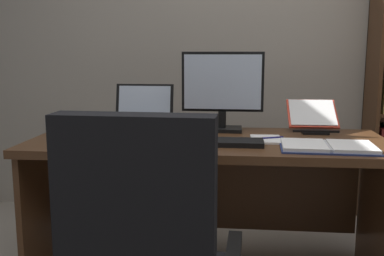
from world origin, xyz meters
TOP-DOWN VIEW (x-y plane):
  - wall_back at (0.00, 1.93)m, footprint 4.66×0.12m
  - desk at (-0.18, 0.89)m, footprint 1.80×0.74m
  - monitor at (-0.12, 1.06)m, footprint 0.45×0.16m
  - laptop at (-0.59, 1.06)m, footprint 0.34×0.31m
  - keyboard at (-0.12, 0.67)m, footprint 0.42×0.15m
  - computer_mouse at (-0.42, 0.67)m, footprint 0.06×0.10m
  - reading_stand_with_book at (0.38, 1.11)m, footprint 0.27×0.26m
  - open_binder at (0.38, 0.62)m, footprint 0.44×0.28m
  - notepad at (0.11, 0.80)m, footprint 0.16×0.22m
  - pen at (0.13, 0.80)m, footprint 0.13×0.06m

SIDE VIEW (x-z plane):
  - desk at x=-0.18m, z-range 0.18..0.93m
  - notepad at x=0.11m, z-range 0.76..0.77m
  - open_binder at x=0.38m, z-range 0.76..0.78m
  - keyboard at x=-0.12m, z-range 0.76..0.78m
  - pen at x=0.13m, z-range 0.77..0.78m
  - computer_mouse at x=-0.42m, z-range 0.76..0.80m
  - laptop at x=-0.59m, z-range 0.69..0.94m
  - reading_stand_with_book at x=0.38m, z-range 0.76..0.92m
  - monitor at x=-0.12m, z-range 0.76..1.20m
  - wall_back at x=0.00m, z-range 0.00..2.69m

